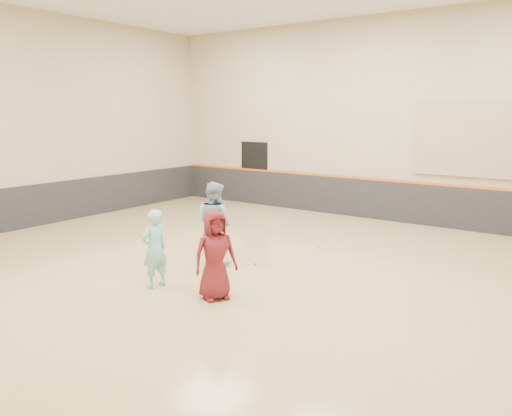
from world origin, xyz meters
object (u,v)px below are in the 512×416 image
Objects in this scene: girl at (155,249)px; instructor at (214,223)px; spare_racket at (274,222)px; young_man at (215,255)px.

instructor reaches higher than girl.
instructor is at bearing -74.59° from spare_racket.
spare_racket is at bearing 52.86° from young_man.
young_man is at bearing 105.52° from girl.
girl is at bearing -78.36° from spare_racket.
girl reaches higher than spare_racket.
girl is 0.83× the size of instructor.
instructor is 2.68× the size of spare_racket.
spare_racket is (-2.49, 5.63, -0.73)m from young_man.
instructor is 1.12× the size of young_man.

